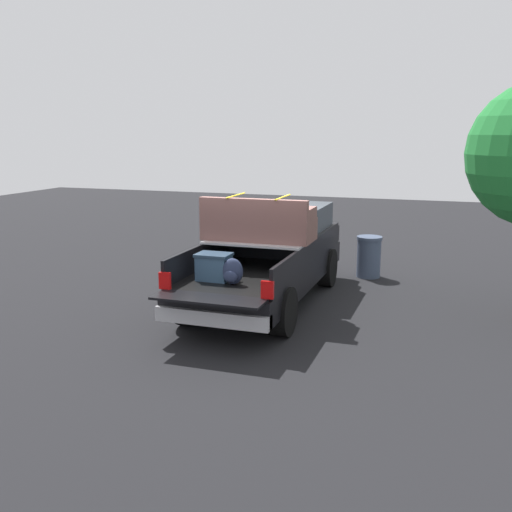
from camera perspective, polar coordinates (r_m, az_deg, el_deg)
ground_plane at (r=12.06m, az=0.93°, el=-4.56°), size 40.00×40.00×0.00m
pickup_truck at (r=12.17m, az=1.47°, el=0.29°), size 6.05×2.08×2.23m
trash_can at (r=14.37m, az=10.80°, el=-0.05°), size 0.60×0.60×0.98m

